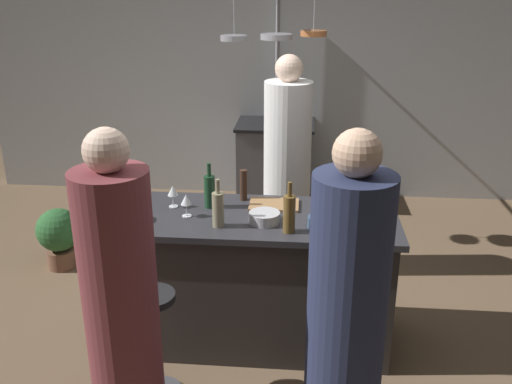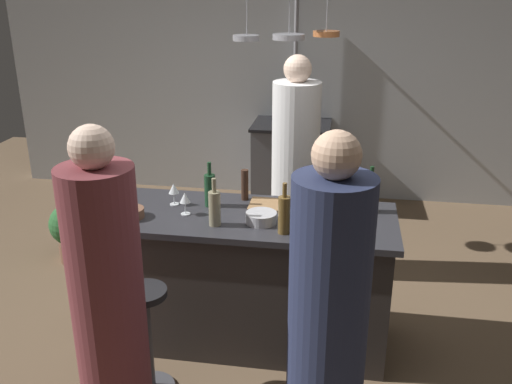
# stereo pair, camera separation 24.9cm
# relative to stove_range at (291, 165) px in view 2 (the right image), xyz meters

# --- Properties ---
(ground_plane) EXTENTS (9.00, 9.00, 0.00)m
(ground_plane) POSITION_rel_stove_range_xyz_m (0.00, -2.45, -0.45)
(ground_plane) COLOR brown
(back_wall) EXTENTS (6.40, 0.16, 2.60)m
(back_wall) POSITION_rel_stove_range_xyz_m (0.00, 0.40, 0.85)
(back_wall) COLOR #B2B7BC
(back_wall) RESTS_ON ground_plane
(kitchen_island) EXTENTS (1.80, 0.72, 0.90)m
(kitchen_island) POSITION_rel_stove_range_xyz_m (0.00, -2.45, 0.01)
(kitchen_island) COLOR #332D2B
(kitchen_island) RESTS_ON ground_plane
(stove_range) EXTENTS (0.80, 0.64, 0.89)m
(stove_range) POSITION_rel_stove_range_xyz_m (0.00, 0.00, 0.00)
(stove_range) COLOR #47474C
(stove_range) RESTS_ON ground_plane
(chef) EXTENTS (0.37, 0.37, 1.77)m
(chef) POSITION_rel_stove_range_xyz_m (0.17, -1.42, 0.37)
(chef) COLOR white
(chef) RESTS_ON ground_plane
(bar_stool_right) EXTENTS (0.28, 0.28, 0.68)m
(bar_stool_right) POSITION_rel_stove_range_xyz_m (0.57, -3.07, -0.07)
(bar_stool_right) COLOR #4C4C51
(bar_stool_right) RESTS_ON ground_plane
(guest_right) EXTENTS (0.36, 0.36, 1.72)m
(guest_right) POSITION_rel_stove_range_xyz_m (0.52, -3.45, 0.35)
(guest_right) COLOR #262D4C
(guest_right) RESTS_ON ground_plane
(bar_stool_left) EXTENTS (0.28, 0.28, 0.68)m
(bar_stool_left) POSITION_rel_stove_range_xyz_m (-0.51, -3.07, -0.07)
(bar_stool_left) COLOR #4C4C51
(bar_stool_left) RESTS_ON ground_plane
(guest_left) EXTENTS (0.36, 0.36, 1.70)m
(guest_left) POSITION_rel_stove_range_xyz_m (-0.55, -3.41, 0.34)
(guest_left) COLOR brown
(guest_left) RESTS_ON ground_plane
(overhead_pot_rack) EXTENTS (0.87, 1.36, 2.17)m
(overhead_pot_rack) POSITION_rel_stove_range_xyz_m (0.02, -0.50, 1.20)
(overhead_pot_rack) COLOR gray
(overhead_pot_rack) RESTS_ON ground_plane
(potted_plant) EXTENTS (0.36, 0.36, 0.52)m
(potted_plant) POSITION_rel_stove_range_xyz_m (-1.71, -1.59, -0.15)
(potted_plant) COLOR brown
(potted_plant) RESTS_ON ground_plane
(cutting_board) EXTENTS (0.32, 0.22, 0.02)m
(cutting_board) POSITION_rel_stove_range_xyz_m (0.12, -2.28, 0.46)
(cutting_board) COLOR #997047
(cutting_board) RESTS_ON kitchen_island
(pepper_mill) EXTENTS (0.05, 0.05, 0.21)m
(pepper_mill) POSITION_rel_stove_range_xyz_m (-0.09, -2.19, 0.56)
(pepper_mill) COLOR #382319
(pepper_mill) RESTS_ON kitchen_island
(wine_bottle_white) EXTENTS (0.07, 0.07, 0.30)m
(wine_bottle_white) POSITION_rel_stove_range_xyz_m (-0.20, -2.63, 0.57)
(wine_bottle_white) COLOR gray
(wine_bottle_white) RESTS_ON kitchen_island
(wine_bottle_green) EXTENTS (0.07, 0.07, 0.30)m
(wine_bottle_green) POSITION_rel_stove_range_xyz_m (-0.30, -2.34, 0.57)
(wine_bottle_green) COLOR #193D23
(wine_bottle_green) RESTS_ON kitchen_island
(wine_bottle_amber) EXTENTS (0.07, 0.07, 0.31)m
(wine_bottle_amber) POSITION_rel_stove_range_xyz_m (0.23, -2.67, 0.57)
(wine_bottle_amber) COLOR brown
(wine_bottle_amber) RESTS_ON kitchen_island
(wine_bottle_red) EXTENTS (0.07, 0.07, 0.30)m
(wine_bottle_red) POSITION_rel_stove_range_xyz_m (0.72, -2.27, 0.57)
(wine_bottle_red) COLOR #143319
(wine_bottle_red) RESTS_ON kitchen_island
(wine_glass_near_left_guest) EXTENTS (0.07, 0.07, 0.15)m
(wine_glass_near_left_guest) POSITION_rel_stove_range_xyz_m (0.57, -2.56, 0.56)
(wine_glass_near_left_guest) COLOR silver
(wine_glass_near_left_guest) RESTS_ON kitchen_island
(wine_glass_by_chef) EXTENTS (0.07, 0.07, 0.15)m
(wine_glass_by_chef) POSITION_rel_stove_range_xyz_m (-0.53, -2.36, 0.56)
(wine_glass_by_chef) COLOR silver
(wine_glass_by_chef) RESTS_ON kitchen_island
(wine_glass_near_right_guest) EXTENTS (0.07, 0.07, 0.15)m
(wine_glass_near_right_guest) POSITION_rel_stove_range_xyz_m (-0.42, -2.50, 0.56)
(wine_glass_near_right_guest) COLOR silver
(wine_glass_near_right_guest) RESTS_ON kitchen_island
(mixing_bowl_steel) EXTENTS (0.19, 0.19, 0.07)m
(mixing_bowl_steel) POSITION_rel_stove_range_xyz_m (0.07, -2.55, 0.49)
(mixing_bowl_steel) COLOR #B7B7BC
(mixing_bowl_steel) RESTS_ON kitchen_island
(mixing_bowl_wooden) EXTENTS (0.17, 0.17, 0.06)m
(mixing_bowl_wooden) POSITION_rel_stove_range_xyz_m (-0.74, -2.60, 0.48)
(mixing_bowl_wooden) COLOR brown
(mixing_bowl_wooden) RESTS_ON kitchen_island
(mixing_bowl_blue) EXTENTS (0.17, 0.17, 0.06)m
(mixing_bowl_blue) POSITION_rel_stove_range_xyz_m (0.42, -2.59, 0.48)
(mixing_bowl_blue) COLOR #334C6B
(mixing_bowl_blue) RESTS_ON kitchen_island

